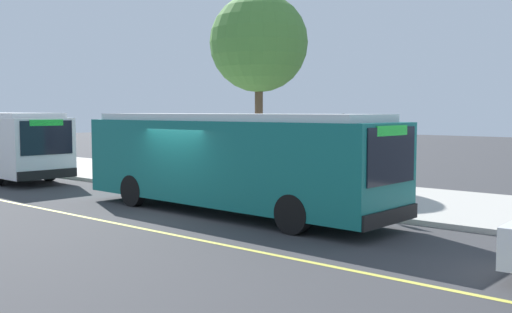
{
  "coord_description": "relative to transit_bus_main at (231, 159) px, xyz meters",
  "views": [
    {
      "loc": [
        12.98,
        -11.85,
        3.03
      ],
      "look_at": [
        1.61,
        1.54,
        1.68
      ],
      "focal_mm": 41.76,
      "sensor_mm": 36.0,
      "label": 1
    }
  ],
  "objects": [
    {
      "name": "ground_plane",
      "position": [
        -1.07,
        -1.01,
        -1.62
      ],
      "size": [
        120.0,
        120.0,
        0.0
      ],
      "primitive_type": "plane",
      "color": "#38383A"
    },
    {
      "name": "sidewalk_curb",
      "position": [
        -1.07,
        4.99,
        -1.54
      ],
      "size": [
        44.0,
        6.4,
        0.15
      ],
      "primitive_type": "cube",
      "color": "#B7B2A8",
      "rests_on": "ground_plane"
    },
    {
      "name": "lane_stripe_center",
      "position": [
        -1.07,
        -3.21,
        -1.61
      ],
      "size": [
        36.0,
        0.14,
        0.01
      ],
      "primitive_type": "cube",
      "color": "#E0D64C",
      "rests_on": "ground_plane"
    },
    {
      "name": "transit_bus_main",
      "position": [
        0.0,
        0.0,
        0.0
      ],
      "size": [
        10.79,
        2.9,
        2.95
      ],
      "color": "#146B66",
      "rests_on": "ground_plane"
    },
    {
      "name": "bus_shelter",
      "position": [
        -0.65,
        5.31,
        0.3
      ],
      "size": [
        2.9,
        1.6,
        2.48
      ],
      "color": "#333338",
      "rests_on": "sidewalk_curb"
    },
    {
      "name": "waiting_bench",
      "position": [
        -0.42,
        5.17,
        -0.98
      ],
      "size": [
        1.6,
        0.48,
        0.95
      ],
      "color": "brown",
      "rests_on": "sidewalk_curb"
    },
    {
      "name": "route_sign_post",
      "position": [
        2.16,
        2.73,
        0.34
      ],
      "size": [
        0.44,
        0.08,
        2.8
      ],
      "color": "#333338",
      "rests_on": "sidewalk_curb"
    },
    {
      "name": "pedestrian_commuter",
      "position": [
        0.76,
        3.38,
        -0.5
      ],
      "size": [
        0.24,
        0.4,
        1.69
      ],
      "color": "#282D47",
      "rests_on": "sidewalk_curb"
    },
    {
      "name": "street_tree_near_shelter",
      "position": [
        -5.11,
        7.37,
        4.38
      ],
      "size": [
        4.33,
        4.33,
        8.04
      ],
      "color": "brown",
      "rests_on": "sidewalk_curb"
    }
  ]
}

